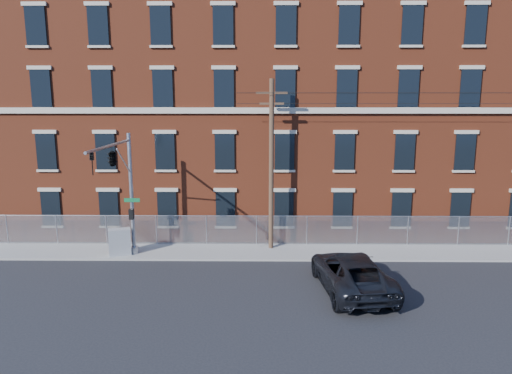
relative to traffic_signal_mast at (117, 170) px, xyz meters
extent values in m
plane|color=black|center=(6.00, -2.18, -5.39)|extent=(140.00, 140.00, 0.00)
cube|color=gray|center=(18.00, 2.82, -5.33)|extent=(65.00, 3.00, 0.12)
cube|color=maroon|center=(18.00, 11.82, 2.61)|extent=(55.00, 14.00, 16.00)
cube|color=#A79E8B|center=(18.00, 4.74, 2.91)|extent=(55.00, 0.18, 0.35)
cube|color=black|center=(-5.83, 4.76, -3.19)|extent=(1.20, 0.10, 2.20)
cube|color=black|center=(-5.83, 4.76, 0.41)|extent=(1.20, 0.10, 2.20)
cube|color=black|center=(-5.83, 4.76, 4.21)|extent=(1.20, 0.10, 2.20)
cube|color=black|center=(-5.83, 4.76, 7.81)|extent=(1.20, 0.10, 2.20)
cube|color=black|center=(-2.17, 4.76, -3.19)|extent=(1.20, 0.10, 2.20)
cube|color=black|center=(-2.17, 4.76, 0.41)|extent=(1.20, 0.10, 2.20)
cube|color=black|center=(-2.17, 4.76, 4.21)|extent=(1.20, 0.10, 2.20)
cube|color=black|center=(-2.17, 4.76, 7.81)|extent=(1.20, 0.10, 2.20)
cube|color=black|center=(1.50, 4.76, -3.19)|extent=(1.20, 0.10, 2.20)
cube|color=black|center=(1.50, 4.76, 0.41)|extent=(1.20, 0.10, 2.20)
cube|color=black|center=(1.50, 4.76, 4.21)|extent=(1.20, 0.10, 2.20)
cube|color=black|center=(1.50, 4.76, 7.81)|extent=(1.20, 0.10, 2.20)
cube|color=black|center=(5.17, 4.76, -3.19)|extent=(1.20, 0.10, 2.20)
cube|color=black|center=(5.17, 4.76, 0.41)|extent=(1.20, 0.10, 2.20)
cube|color=black|center=(5.17, 4.76, 4.21)|extent=(1.20, 0.10, 2.20)
cube|color=black|center=(5.17, 4.76, 7.81)|extent=(1.20, 0.10, 2.20)
cube|color=black|center=(8.83, 4.76, -3.19)|extent=(1.20, 0.10, 2.20)
cube|color=black|center=(8.83, 4.76, 0.41)|extent=(1.20, 0.10, 2.20)
cube|color=black|center=(8.83, 4.76, 4.21)|extent=(1.20, 0.10, 2.20)
cube|color=black|center=(8.83, 4.76, 7.81)|extent=(1.20, 0.10, 2.20)
cube|color=black|center=(12.50, 4.76, -3.19)|extent=(1.20, 0.10, 2.20)
cube|color=black|center=(12.50, 4.76, 0.41)|extent=(1.20, 0.10, 2.20)
cube|color=black|center=(12.50, 4.76, 4.21)|extent=(1.20, 0.10, 2.20)
cube|color=black|center=(12.50, 4.76, 7.81)|extent=(1.20, 0.10, 2.20)
cube|color=black|center=(16.17, 4.76, -3.19)|extent=(1.20, 0.10, 2.20)
cube|color=black|center=(16.17, 4.76, 0.41)|extent=(1.20, 0.10, 2.20)
cube|color=black|center=(16.17, 4.76, 4.21)|extent=(1.20, 0.10, 2.20)
cube|color=black|center=(16.17, 4.76, 7.81)|extent=(1.20, 0.10, 2.20)
cube|color=black|center=(19.83, 4.76, -3.19)|extent=(1.20, 0.10, 2.20)
cube|color=black|center=(19.83, 4.76, 0.41)|extent=(1.20, 0.10, 2.20)
cube|color=black|center=(19.83, 4.76, 4.21)|extent=(1.20, 0.10, 2.20)
cube|color=black|center=(19.83, 4.76, 7.81)|extent=(1.20, 0.10, 2.20)
cube|color=#A5A8AD|center=(18.00, 4.12, -4.37)|extent=(59.00, 0.02, 1.80)
cylinder|color=#9EA0A5|center=(18.00, 4.12, -3.47)|extent=(59.00, 0.04, 0.04)
cylinder|color=#9EA0A5|center=(-8.39, 4.12, -4.37)|extent=(0.06, 0.06, 1.85)
cylinder|color=#9EA0A5|center=(-5.29, 4.12, -4.37)|extent=(0.06, 0.06, 1.85)
cylinder|color=#9EA0A5|center=(-2.18, 4.12, -4.37)|extent=(0.06, 0.06, 1.85)
cylinder|color=#9EA0A5|center=(0.92, 4.12, -4.37)|extent=(0.06, 0.06, 1.85)
cylinder|color=#9EA0A5|center=(4.03, 4.12, -4.37)|extent=(0.06, 0.06, 1.85)
cylinder|color=#9EA0A5|center=(7.13, 4.12, -4.37)|extent=(0.06, 0.06, 1.85)
cylinder|color=#9EA0A5|center=(10.24, 4.12, -4.37)|extent=(0.06, 0.06, 1.85)
cylinder|color=#9EA0A5|center=(13.34, 4.12, -4.37)|extent=(0.06, 0.06, 1.85)
cylinder|color=#9EA0A5|center=(16.45, 4.12, -4.37)|extent=(0.06, 0.06, 1.85)
cylinder|color=#9EA0A5|center=(19.55, 4.12, -4.37)|extent=(0.06, 0.06, 1.85)
cylinder|color=#9EA0A5|center=(22.66, 4.12, -4.37)|extent=(0.06, 0.06, 1.85)
cylinder|color=#9EA0A5|center=(0.00, 2.32, -1.77)|extent=(0.22, 0.22, 7.00)
cylinder|color=#9EA0A5|center=(0.00, 2.32, -5.07)|extent=(0.50, 0.50, 0.40)
cylinder|color=#9EA0A5|center=(0.00, -0.93, 1.33)|extent=(0.14, 6.50, 0.14)
cylinder|color=#9EA0A5|center=(0.00, 1.12, 0.33)|extent=(0.08, 2.18, 1.56)
cube|color=#0C592D|center=(0.05, 2.17, -2.07)|extent=(0.90, 0.03, 0.22)
cube|color=black|center=(0.00, 2.07, -2.87)|extent=(0.25, 0.25, 0.60)
imported|color=black|center=(0.00, -3.48, 0.78)|extent=(0.16, 0.20, 1.00)
imported|color=black|center=(0.00, -0.68, 0.78)|extent=(0.53, 2.48, 1.00)
cylinder|color=#4B3525|center=(8.00, 3.42, -0.27)|extent=(0.28, 0.28, 10.00)
cube|color=#4B3525|center=(8.00, 3.42, 3.93)|extent=(1.80, 0.12, 0.12)
cube|color=#4B3525|center=(8.00, 3.42, 3.33)|extent=(1.40, 0.12, 0.12)
imported|color=black|center=(11.69, -2.62, -4.52)|extent=(3.56, 6.55, 1.74)
cube|color=gray|center=(-0.74, 2.02, -4.50)|extent=(1.36, 0.96, 1.54)
camera|label=1|loc=(7.38, -23.39, 3.51)|focal=32.39mm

